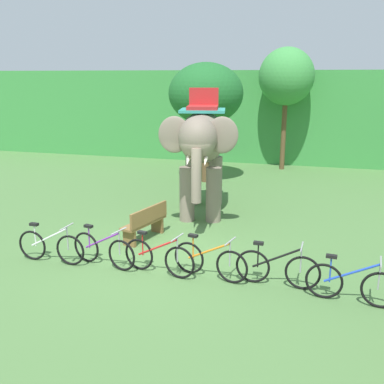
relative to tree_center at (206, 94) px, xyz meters
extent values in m
plane|color=#4C753D|center=(0.69, -7.55, -3.45)|extent=(80.00, 80.00, 0.00)
cube|color=#3D8E42|center=(0.69, 7.31, -1.25)|extent=(36.00, 6.00, 4.39)
cylinder|color=brown|center=(0.00, 0.00, -2.24)|extent=(0.30, 0.30, 2.42)
ellipsoid|color=#1E6028|center=(0.00, 0.00, 0.03)|extent=(2.87, 2.87, 2.34)
cylinder|color=brown|center=(2.79, 3.32, -1.95)|extent=(0.22, 0.22, 2.99)
ellipsoid|color=#3D8E42|center=(2.79, 3.32, 0.66)|extent=(2.39, 2.39, 2.48)
ellipsoid|color=gray|center=(0.87, -4.02, -1.10)|extent=(1.90, 3.11, 1.50)
cylinder|color=gray|center=(1.41, -4.84, -2.65)|extent=(0.44, 0.44, 1.60)
cylinder|color=gray|center=(0.66, -4.98, -2.65)|extent=(0.44, 0.44, 1.60)
cylinder|color=gray|center=(1.09, -3.07, -2.65)|extent=(0.44, 0.44, 1.60)
cylinder|color=gray|center=(0.33, -3.21, -2.65)|extent=(0.44, 0.44, 1.60)
ellipsoid|color=gray|center=(1.23, -5.99, -0.85)|extent=(1.18, 1.26, 1.10)
ellipsoid|color=gray|center=(1.82, -5.73, -0.80)|extent=(0.86, 0.31, 0.96)
ellipsoid|color=gray|center=(0.60, -5.95, -0.80)|extent=(0.86, 0.31, 0.96)
cylinder|color=gray|center=(1.32, -6.43, -1.75)|extent=(0.26, 0.26, 1.40)
cone|color=beige|center=(1.52, -6.34, -1.40)|extent=(0.22, 0.57, 0.21)
cone|color=beige|center=(1.09, -6.42, -1.40)|extent=(0.22, 0.57, 0.21)
cube|color=teal|center=(0.85, -3.92, -0.32)|extent=(1.54, 1.52, 0.08)
cube|color=#B22323|center=(0.85, -3.92, -0.23)|extent=(1.09, 1.25, 0.10)
cube|color=#B22323|center=(0.76, -3.43, 0.05)|extent=(0.90, 0.26, 0.56)
cylinder|color=gray|center=(0.61, -2.62, -1.55)|extent=(0.08, 0.08, 0.90)
torus|color=black|center=(-1.99, -8.72, -3.09)|extent=(0.71, 0.08, 0.71)
torus|color=black|center=(-0.99, -8.75, -3.09)|extent=(0.71, 0.08, 0.71)
cylinder|color=silver|center=(-1.51, -8.73, -2.84)|extent=(0.97, 0.08, 0.54)
cylinder|color=silver|center=(-1.89, -8.72, -2.83)|extent=(0.03, 0.03, 0.52)
cube|color=black|center=(-1.89, -8.72, -2.57)|extent=(0.20, 0.11, 0.06)
cylinder|color=#9E9EA3|center=(-1.04, -8.75, -2.81)|extent=(0.03, 0.03, 0.55)
cylinder|color=#9E9EA3|center=(-1.04, -8.75, -2.54)|extent=(0.05, 0.52, 0.03)
torus|color=black|center=(-0.73, -8.49, -3.09)|extent=(0.70, 0.21, 0.71)
torus|color=black|center=(0.24, -8.72, -3.09)|extent=(0.70, 0.21, 0.71)
cylinder|color=purple|center=(-0.27, -8.60, -2.84)|extent=(0.95, 0.27, 0.54)
cylinder|color=purple|center=(-0.63, -8.51, -2.83)|extent=(0.03, 0.03, 0.52)
cube|color=black|center=(-0.63, -8.51, -2.57)|extent=(0.22, 0.14, 0.06)
cylinder|color=#9E9EA3|center=(0.19, -8.71, -2.81)|extent=(0.03, 0.03, 0.55)
cylinder|color=#9E9EA3|center=(0.19, -8.71, -2.54)|extent=(0.15, 0.51, 0.03)
torus|color=black|center=(0.59, -8.57, -3.09)|extent=(0.71, 0.18, 0.71)
torus|color=black|center=(1.57, -8.76, -3.09)|extent=(0.71, 0.18, 0.71)
cylinder|color=red|center=(1.05, -8.66, -2.84)|extent=(0.96, 0.23, 0.54)
cylinder|color=red|center=(0.69, -8.59, -2.83)|extent=(0.03, 0.03, 0.52)
cube|color=black|center=(0.69, -8.59, -2.57)|extent=(0.22, 0.14, 0.06)
cylinder|color=#9E9EA3|center=(1.52, -8.75, -2.81)|extent=(0.03, 0.03, 0.55)
cylinder|color=#9E9EA3|center=(1.52, -8.75, -2.54)|extent=(0.13, 0.52, 0.03)
torus|color=black|center=(1.69, -8.46, -3.09)|extent=(0.70, 0.21, 0.71)
torus|color=black|center=(2.67, -8.69, -3.09)|extent=(0.70, 0.21, 0.71)
cylinder|color=orange|center=(2.15, -8.57, -2.84)|extent=(0.95, 0.26, 0.54)
cylinder|color=orange|center=(1.79, -8.49, -2.83)|extent=(0.03, 0.03, 0.52)
cube|color=black|center=(1.79, -8.49, -2.57)|extent=(0.22, 0.14, 0.06)
cylinder|color=#9E9EA3|center=(2.62, -8.68, -2.81)|extent=(0.03, 0.03, 0.55)
cylinder|color=#9E9EA3|center=(2.62, -8.68, -2.54)|extent=(0.15, 0.51, 0.03)
torus|color=black|center=(3.07, -8.55, -3.09)|extent=(0.71, 0.09, 0.71)
torus|color=black|center=(4.07, -8.60, -3.09)|extent=(0.71, 0.09, 0.71)
cylinder|color=black|center=(3.55, -8.58, -2.84)|extent=(0.97, 0.09, 0.54)
cylinder|color=black|center=(3.17, -8.56, -2.83)|extent=(0.03, 0.03, 0.52)
cube|color=black|center=(3.17, -8.56, -2.57)|extent=(0.20, 0.11, 0.06)
cylinder|color=#9E9EA3|center=(4.02, -8.60, -2.81)|extent=(0.03, 0.03, 0.55)
cylinder|color=#9E9EA3|center=(4.02, -8.60, -2.54)|extent=(0.06, 0.52, 0.03)
torus|color=black|center=(4.47, -8.86, -3.09)|extent=(0.71, 0.13, 0.71)
torus|color=black|center=(5.47, -8.98, -3.09)|extent=(0.71, 0.13, 0.71)
cylinder|color=blue|center=(4.95, -8.92, -2.84)|extent=(0.97, 0.16, 0.54)
cylinder|color=blue|center=(4.57, -8.88, -2.83)|extent=(0.03, 0.03, 0.52)
cube|color=black|center=(4.57, -8.88, -2.57)|extent=(0.21, 0.12, 0.06)
cylinder|color=#9E9EA3|center=(5.42, -8.98, -2.81)|extent=(0.03, 0.03, 0.55)
cylinder|color=#9E9EA3|center=(5.42, -8.98, -2.54)|extent=(0.09, 0.52, 0.03)
cube|color=brown|center=(0.00, -6.76, -3.00)|extent=(0.79, 1.55, 0.06)
cube|color=brown|center=(0.17, -6.81, -2.76)|extent=(0.46, 1.46, 0.40)
cube|color=brown|center=(-0.17, -7.34, -3.22)|extent=(0.37, 0.17, 0.45)
cube|color=brown|center=(0.16, -6.18, -3.22)|extent=(0.37, 0.17, 0.45)
camera|label=1|loc=(4.10, -17.03, 0.70)|focal=41.78mm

